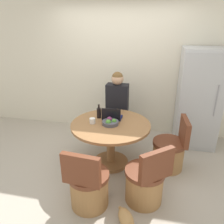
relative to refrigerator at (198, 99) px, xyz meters
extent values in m
plane|color=#B2A899|center=(-1.48, -1.13, -0.89)|extent=(12.00, 12.00, 0.00)
cube|color=silver|center=(-1.48, 0.36, 0.41)|extent=(7.00, 0.06, 2.60)
cube|color=silver|center=(0.00, 0.01, 0.00)|extent=(0.72, 0.61, 1.78)
cube|color=#AFB2B5|center=(0.00, -0.31, 0.00)|extent=(0.69, 0.01, 1.67)
cylinder|color=gray|center=(0.22, -0.32, 0.09)|extent=(0.02, 0.02, 0.53)
cylinder|color=olive|center=(-1.40, -0.98, -0.86)|extent=(0.57, 0.57, 0.05)
cylinder|color=olive|center=(-1.40, -0.98, -0.52)|extent=(0.13, 0.13, 0.63)
cylinder|color=olive|center=(-1.40, -0.98, -0.19)|extent=(1.22, 1.22, 0.04)
cylinder|color=#9E7042|center=(-1.48, -1.88, -0.68)|extent=(0.47, 0.47, 0.41)
cylinder|color=brown|center=(-1.48, -1.88, -0.45)|extent=(0.50, 0.50, 0.06)
cube|color=brown|center=(-1.49, -2.08, -0.23)|extent=(0.46, 0.11, 0.38)
cylinder|color=#9E7042|center=(-0.49, -0.90, -0.68)|extent=(0.47, 0.47, 0.41)
cylinder|color=brown|center=(-0.49, -0.90, -0.45)|extent=(0.50, 0.50, 0.06)
cube|color=brown|center=(-0.29, -0.88, -0.23)|extent=(0.11, 0.46, 0.38)
cylinder|color=#9E7042|center=(-0.81, -1.67, -0.68)|extent=(0.47, 0.47, 0.41)
cylinder|color=brown|center=(-0.81, -1.67, -0.45)|extent=(0.50, 0.50, 0.06)
cube|color=brown|center=(-0.68, -1.83, -0.23)|extent=(0.39, 0.34, 0.38)
cube|color=#2D2D38|center=(-1.44, -0.05, -0.65)|extent=(0.28, 0.16, 0.47)
cube|color=#2D2D38|center=(-1.44, -0.11, -0.35)|extent=(0.32, 0.36, 0.14)
cube|color=black|center=(-1.44, -0.19, -0.02)|extent=(0.40, 0.22, 0.52)
sphere|color=tan|center=(-1.44, -0.19, 0.34)|extent=(0.22, 0.22, 0.22)
sphere|color=brown|center=(-1.44, -0.19, 0.36)|extent=(0.20, 0.20, 0.20)
cube|color=#141947|center=(-1.41, -0.76, -0.16)|extent=(0.30, 0.23, 0.02)
cube|color=black|center=(-1.41, -0.88, -0.06)|extent=(0.30, 0.01, 0.18)
cylinder|color=#4C4C56|center=(-1.39, -1.01, -0.14)|extent=(0.25, 0.25, 0.05)
sphere|color=#4C9333|center=(-1.34, -1.01, -0.11)|extent=(0.07, 0.07, 0.07)
sphere|color=#7A2D5B|center=(-1.42, -0.96, -0.11)|extent=(0.08, 0.08, 0.08)
sphere|color=#4C9333|center=(-1.41, -1.06, -0.10)|extent=(0.08, 0.08, 0.08)
cylinder|color=white|center=(-1.67, -1.03, -0.13)|extent=(0.09, 0.09, 0.08)
cylinder|color=black|center=(-1.63, -0.80, -0.09)|extent=(0.07, 0.07, 0.16)
cylinder|color=black|center=(-1.63, -0.80, 0.03)|extent=(0.03, 0.03, 0.06)
ellipsoid|color=tan|center=(-0.98, -2.11, -0.80)|extent=(0.29, 0.34, 0.18)
cylinder|color=tan|center=(-1.05, -1.99, -0.78)|extent=(0.10, 0.13, 0.11)
camera|label=1|loc=(-0.76, -3.93, 1.27)|focal=35.00mm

